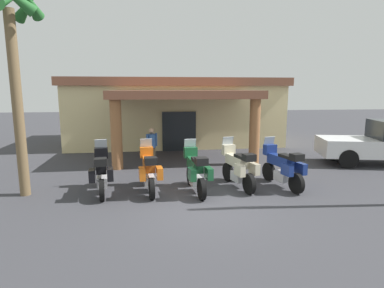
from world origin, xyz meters
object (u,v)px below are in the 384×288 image
(motorcycle_black, at_px, (102,172))
(motorcycle_blue, at_px, (283,167))
(motel_building, at_px, (174,110))
(motorcycle_green, at_px, (196,171))
(motorcycle_cream, at_px, (238,167))
(pedestrian, at_px, (152,144))
(palm_tree_roadside, at_px, (11,40))
(motorcycle_orange, at_px, (149,171))

(motorcycle_black, xyz_separation_m, motorcycle_blue, (5.95, -0.11, 0.00))
(motel_building, height_order, motorcycle_green, motel_building)
(motorcycle_black, relative_size, motorcycle_cream, 1.01)
(motorcycle_black, distance_m, motorcycle_green, 2.99)
(motel_building, xyz_separation_m, motorcycle_blue, (2.91, -10.00, -1.30))
(motel_building, bearing_deg, motorcycle_black, -107.64)
(motorcycle_green, height_order, motorcycle_blue, same)
(motorcycle_blue, bearing_deg, motorcycle_cream, 71.44)
(motorcycle_green, bearing_deg, motorcycle_cream, -83.15)
(pedestrian, bearing_deg, motel_building, -43.87)
(motorcycle_cream, bearing_deg, motorcycle_black, 78.87)
(motel_building, bearing_deg, motorcycle_green, -90.93)
(motorcycle_black, height_order, motorcycle_green, same)
(motorcycle_green, xyz_separation_m, motorcycle_blue, (2.97, 0.17, 0.00))
(motorcycle_green, relative_size, motorcycle_blue, 1.01)
(motorcycle_black, distance_m, palm_tree_roadside, 4.64)
(motorcycle_black, xyz_separation_m, motorcycle_green, (2.97, -0.28, 0.00))
(motorcycle_green, height_order, pedestrian, pedestrian)
(motorcycle_green, relative_size, palm_tree_roadside, 0.35)
(motel_building, height_order, motorcycle_blue, motel_building)
(motorcycle_orange, relative_size, motorcycle_blue, 1.01)
(motorcycle_orange, bearing_deg, palm_tree_roadside, 81.93)
(motorcycle_orange, height_order, motorcycle_blue, same)
(motorcycle_black, bearing_deg, motorcycle_green, -103.00)
(motorcycle_black, bearing_deg, motorcycle_blue, -98.69)
(pedestrian, bearing_deg, motorcycle_cream, -170.85)
(motorcycle_orange, xyz_separation_m, pedestrian, (0.11, 3.43, 0.26))
(motorcycle_black, bearing_deg, palm_tree_roadside, 79.69)
(motorcycle_black, xyz_separation_m, motorcycle_orange, (1.49, -0.04, 0.00))
(motorcycle_orange, xyz_separation_m, palm_tree_roadside, (-3.86, 0.15, 3.98))
(motorcycle_cream, xyz_separation_m, palm_tree_roadside, (-6.83, 0.07, 3.98))
(motel_building, xyz_separation_m, motorcycle_green, (-0.06, -10.17, -1.30))
(motorcycle_orange, distance_m, motorcycle_cream, 2.97)
(motel_building, height_order, motorcycle_orange, motel_building)
(motorcycle_black, height_order, motorcycle_cream, same)
(motorcycle_cream, xyz_separation_m, pedestrian, (-2.86, 3.34, 0.26))
(pedestrian, xyz_separation_m, palm_tree_roadside, (-3.97, -3.28, 3.73))
(motorcycle_black, bearing_deg, motorcycle_orange, -99.18)
(motel_building, xyz_separation_m, palm_tree_roadside, (-5.40, -9.78, 2.69))
(motorcycle_black, bearing_deg, motorcycle_cream, -97.05)
(motorcycle_cream, relative_size, motorcycle_blue, 1.00)
(motel_building, distance_m, motorcycle_green, 10.25)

